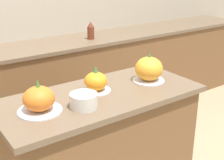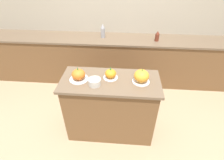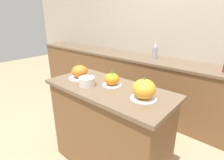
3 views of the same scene
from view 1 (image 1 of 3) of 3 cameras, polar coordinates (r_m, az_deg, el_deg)
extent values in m
cube|color=#B2A893|center=(3.32, -18.80, 11.97)|extent=(8.00, 0.06, 2.50)
cube|color=brown|center=(1.89, -2.06, -3.04)|extent=(1.26, 0.57, 0.03)
cube|color=brown|center=(3.22, -15.42, -2.76)|extent=(6.00, 0.56, 0.90)
cube|color=brown|center=(3.07, -16.24, 5.25)|extent=(6.00, 0.60, 0.03)
cylinder|color=silver|center=(1.71, -13.03, -5.49)|extent=(0.24, 0.24, 0.01)
ellipsoid|color=orange|center=(1.68, -13.22, -3.34)|extent=(0.17, 0.17, 0.13)
cone|color=#38702D|center=(1.65, -13.46, -0.61)|extent=(0.02, 0.02, 0.05)
cylinder|color=silver|center=(1.93, -2.95, -1.92)|extent=(0.18, 0.18, 0.01)
ellipsoid|color=orange|center=(1.90, -2.99, -0.23)|extent=(0.14, 0.14, 0.11)
cone|color=#38702D|center=(1.88, -3.03, 1.95)|extent=(0.03, 0.03, 0.05)
cylinder|color=silver|center=(2.10, 6.70, -0.08)|extent=(0.21, 0.21, 0.01)
ellipsoid|color=orange|center=(2.07, 6.79, 2.06)|extent=(0.18, 0.18, 0.16)
cone|color=#38702D|center=(2.05, 6.90, 4.49)|extent=(0.02, 0.02, 0.03)
cylinder|color=maroon|center=(3.31, -3.90, 8.58)|extent=(0.07, 0.07, 0.13)
cone|color=maroon|center=(3.29, -3.94, 10.16)|extent=(0.07, 0.07, 0.06)
cylinder|color=beige|center=(1.70, -5.19, -3.78)|extent=(0.15, 0.15, 0.08)
camera|label=2|loc=(1.27, 81.05, 30.66)|focal=28.00mm
camera|label=3|loc=(1.99, 46.13, 11.12)|focal=28.00mm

